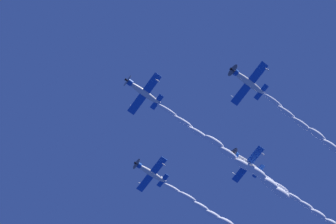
{
  "coord_description": "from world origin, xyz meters",
  "views": [
    {
      "loc": [
        -39.79,
        -24.16,
        2.06
      ],
      "look_at": [
        2.63,
        -5.07,
        78.91
      ],
      "focal_mm": 46.84,
      "sensor_mm": 36.0,
      "label": 1
    }
  ],
  "objects_px": {
    "airplane_left_wingman": "(247,82)",
    "airplane_right_wingman": "(150,173)",
    "airplane_slot_tail": "(246,162)",
    "airplane_lead": "(143,92)"
  },
  "relations": [
    {
      "from": "airplane_left_wingman",
      "to": "airplane_right_wingman",
      "type": "distance_m",
      "value": 31.76
    },
    {
      "from": "airplane_lead",
      "to": "airplane_right_wingman",
      "type": "relative_size",
      "value": 0.99
    },
    {
      "from": "airplane_right_wingman",
      "to": "airplane_lead",
      "type": "bearing_deg",
      "value": -158.69
    },
    {
      "from": "airplane_right_wingman",
      "to": "airplane_left_wingman",
      "type": "bearing_deg",
      "value": -117.5
    },
    {
      "from": "airplane_left_wingman",
      "to": "airplane_right_wingman",
      "type": "bearing_deg",
      "value": 62.5
    },
    {
      "from": "airplane_left_wingman",
      "to": "airplane_slot_tail",
      "type": "xyz_separation_m",
      "value": [
        20.49,
        6.89,
        2.23
      ]
    },
    {
      "from": "airplane_lead",
      "to": "airplane_right_wingman",
      "type": "height_order",
      "value": "airplane_lead"
    },
    {
      "from": "airplane_right_wingman",
      "to": "airplane_slot_tail",
      "type": "xyz_separation_m",
      "value": [
        5.88,
        -21.17,
        -0.53
      ]
    },
    {
      "from": "airplane_left_wingman",
      "to": "airplane_right_wingman",
      "type": "xyz_separation_m",
      "value": [
        14.61,
        28.06,
        2.75
      ]
    },
    {
      "from": "airplane_right_wingman",
      "to": "airplane_slot_tail",
      "type": "height_order",
      "value": "airplane_right_wingman"
    }
  ]
}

